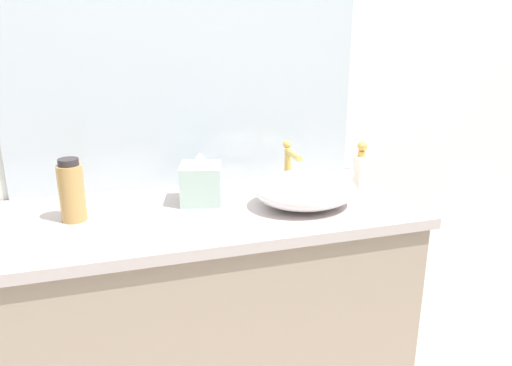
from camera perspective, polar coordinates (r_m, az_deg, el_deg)
name	(u,v)px	position (r m, az deg, el deg)	size (l,w,h in m)	color
bathroom_wall_rear	(191,68)	(1.82, -7.37, 12.81)	(6.00, 0.06, 2.60)	silver
vanity_counter	(211,330)	(1.80, -5.12, -16.30)	(1.32, 0.56, 0.89)	gray
wall_mirror_panel	(184,4)	(1.77, -8.14, 19.46)	(1.22, 0.01, 1.24)	#B2BCC6
sink_basin	(306,190)	(1.61, 5.69, -0.75)	(0.33, 0.28, 0.11)	white
faucet	(289,162)	(1.73, 3.79, 2.43)	(0.03, 0.14, 0.18)	tan
soap_dispenser	(361,170)	(1.79, 11.79, 1.46)	(0.06, 0.06, 0.17)	white
lotion_bottle	(72,191)	(1.57, -20.18, -0.86)	(0.07, 0.07, 0.19)	tan
tissue_box	(201,181)	(1.64, -6.28, 0.19)	(0.16, 0.16, 0.17)	#ABC6BB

